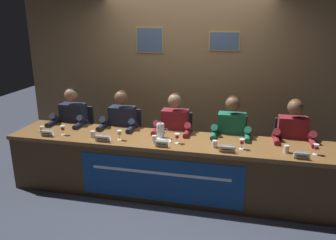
{
  "coord_description": "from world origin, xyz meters",
  "views": [
    {
      "loc": [
        0.89,
        -3.88,
        2.22
      ],
      "look_at": [
        0.0,
        0.0,
        0.99
      ],
      "focal_mm": 35.92,
      "sensor_mm": 36.0,
      "label": 1
    }
  ],
  "objects": [
    {
      "name": "water_cup_center",
      "position": [
        -0.14,
        -0.15,
        0.78
      ],
      "size": [
        0.06,
        0.06,
        0.08
      ],
      "color": "silver",
      "rests_on": "conference_table"
    },
    {
      "name": "nameplate_far_right",
      "position": [
        1.55,
        -0.28,
        0.78
      ],
      "size": [
        0.16,
        0.06,
        0.08
      ],
      "color": "white",
      "rests_on": "conference_table"
    },
    {
      "name": "conference_table",
      "position": [
        -0.0,
        -0.12,
        0.52
      ],
      "size": [
        4.13,
        0.74,
        0.74
      ],
      "color": "brown",
      "rests_on": "ground_plane"
    },
    {
      "name": "water_pitcher_central",
      "position": [
        -0.1,
        0.02,
        0.84
      ],
      "size": [
        0.15,
        0.1,
        0.21
      ],
      "color": "silver",
      "rests_on": "conference_table"
    },
    {
      "name": "wall_back_panelled",
      "position": [
        -0.0,
        1.27,
        1.3
      ],
      "size": [
        5.33,
        0.14,
        2.6
      ],
      "color": "#937047",
      "rests_on": "ground_plane"
    },
    {
      "name": "water_cup_far_right",
      "position": [
        1.41,
        -0.13,
        0.78
      ],
      "size": [
        0.06,
        0.06,
        0.08
      ],
      "color": "silver",
      "rests_on": "conference_table"
    },
    {
      "name": "juice_glass_left",
      "position": [
        -0.58,
        -0.17,
        0.83
      ],
      "size": [
        0.06,
        0.06,
        0.12
      ],
      "color": "white",
      "rests_on": "conference_table"
    },
    {
      "name": "nameplate_right",
      "position": [
        0.75,
        -0.27,
        0.78
      ],
      "size": [
        0.19,
        0.06,
        0.08
      ],
      "color": "white",
      "rests_on": "conference_table"
    },
    {
      "name": "water_cup_left",
      "position": [
        -0.95,
        -0.16,
        0.78
      ],
      "size": [
        0.06,
        0.06,
        0.08
      ],
      "color": "silver",
      "rests_on": "conference_table"
    },
    {
      "name": "juice_glass_far_right",
      "position": [
        1.72,
        -0.12,
        0.83
      ],
      "size": [
        0.06,
        0.06,
        0.12
      ],
      "color": "white",
      "rests_on": "conference_table"
    },
    {
      "name": "water_cup_far_left",
      "position": [
        -1.69,
        -0.13,
        0.78
      ],
      "size": [
        0.06,
        0.06,
        0.08
      ],
      "color": "silver",
      "rests_on": "conference_table"
    },
    {
      "name": "chair_far_left",
      "position": [
        -1.53,
        0.55,
        0.45
      ],
      "size": [
        0.44,
        0.44,
        0.92
      ],
      "color": "black",
      "rests_on": "ground_plane"
    },
    {
      "name": "panelist_left",
      "position": [
        -0.77,
        0.35,
        0.73
      ],
      "size": [
        0.51,
        0.48,
        1.24
      ],
      "color": "black",
      "rests_on": "ground_plane"
    },
    {
      "name": "ground_plane",
      "position": [
        0.0,
        0.0,
        0.0
      ],
      "size": [
        12.0,
        12.0,
        0.0
      ],
      "primitive_type": "plane",
      "color": "#383D4C"
    },
    {
      "name": "chair_far_right",
      "position": [
        1.53,
        0.55,
        0.45
      ],
      "size": [
        0.44,
        0.44,
        0.92
      ],
      "color": "black",
      "rests_on": "ground_plane"
    },
    {
      "name": "chair_center",
      "position": [
        0.0,
        0.55,
        0.45
      ],
      "size": [
        0.44,
        0.44,
        0.92
      ],
      "color": "black",
      "rests_on": "ground_plane"
    },
    {
      "name": "chair_right",
      "position": [
        0.77,
        0.55,
        0.45
      ],
      "size": [
        0.44,
        0.44,
        0.92
      ],
      "color": "black",
      "rests_on": "ground_plane"
    },
    {
      "name": "panelist_right",
      "position": [
        0.77,
        0.35,
        0.73
      ],
      "size": [
        0.51,
        0.48,
        1.24
      ],
      "color": "black",
      "rests_on": "ground_plane"
    },
    {
      "name": "panelist_center",
      "position": [
        0.0,
        0.35,
        0.73
      ],
      "size": [
        0.51,
        0.48,
        1.24
      ],
      "color": "black",
      "rests_on": "ground_plane"
    },
    {
      "name": "panelist_far_right",
      "position": [
        1.53,
        0.35,
        0.73
      ],
      "size": [
        0.51,
        0.48,
        1.24
      ],
      "color": "black",
      "rests_on": "ground_plane"
    },
    {
      "name": "panelist_far_left",
      "position": [
        -1.53,
        0.35,
        0.73
      ],
      "size": [
        0.51,
        0.48,
        1.24
      ],
      "color": "black",
      "rests_on": "ground_plane"
    },
    {
      "name": "water_cup_right",
      "position": [
        0.6,
        -0.15,
        0.78
      ],
      "size": [
        0.06,
        0.06,
        0.08
      ],
      "color": "silver",
      "rests_on": "conference_table"
    },
    {
      "name": "nameplate_far_left",
      "position": [
        -1.54,
        -0.25,
        0.78
      ],
      "size": [
        0.17,
        0.06,
        0.08
      ],
      "color": "white",
      "rests_on": "conference_table"
    },
    {
      "name": "document_stack_center",
      "position": [
        -0.05,
        -0.09,
        0.75
      ],
      "size": [
        0.24,
        0.19,
        0.01
      ],
      "color": "white",
      "rests_on": "conference_table"
    },
    {
      "name": "nameplate_left",
      "position": [
        -0.76,
        -0.27,
        0.78
      ],
      "size": [
        0.2,
        0.06,
        0.08
      ],
      "color": "white",
      "rests_on": "conference_table"
    },
    {
      "name": "juice_glass_far_left",
      "position": [
        -1.37,
        -0.15,
        0.83
      ],
      "size": [
        0.06,
        0.06,
        0.12
      ],
      "color": "white",
      "rests_on": "conference_table"
    },
    {
      "name": "nameplate_center",
      "position": [
        -0.01,
        -0.27,
        0.78
      ],
      "size": [
        0.16,
        0.06,
        0.08
      ],
      "color": "white",
      "rests_on": "conference_table"
    },
    {
      "name": "juice_glass_right",
      "position": [
        0.91,
        -0.14,
        0.83
      ],
      "size": [
        0.06,
        0.06,
        0.12
      ],
      "color": "white",
      "rests_on": "conference_table"
    },
    {
      "name": "juice_glass_center",
      "position": [
        0.14,
        -0.12,
        0.83
      ],
      "size": [
        0.06,
        0.06,
        0.12
      ],
      "color": "white",
      "rests_on": "conference_table"
    },
    {
      "name": "chair_left",
      "position": [
        -0.77,
        0.55,
        0.45
      ],
      "size": [
        0.44,
        0.44,
        0.92
      ],
      "color": "black",
      "rests_on": "ground_plane"
    }
  ]
}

